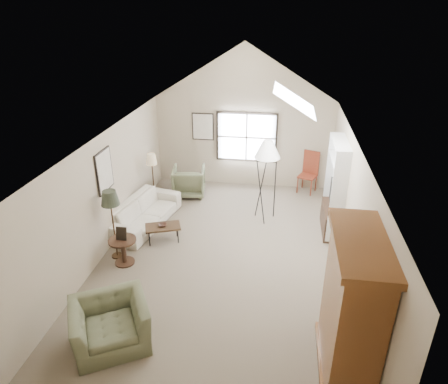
# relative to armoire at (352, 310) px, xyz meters

# --- Properties ---
(room_shell) EXTENTS (5.01, 8.01, 4.00)m
(room_shell) POSITION_rel_armoire_xyz_m (-2.18, 2.40, 2.11)
(room_shell) COLOR #756754
(room_shell) RESTS_ON ground
(window) EXTENTS (1.72, 0.08, 1.42)m
(window) POSITION_rel_armoire_xyz_m (-2.08, 6.36, 0.35)
(window) COLOR black
(window) RESTS_ON room_shell
(skylight) EXTENTS (0.80, 1.20, 0.52)m
(skylight) POSITION_rel_armoire_xyz_m (-0.88, 3.30, 2.12)
(skylight) COLOR white
(skylight) RESTS_ON room_shell
(wall_art) EXTENTS (1.97, 3.71, 0.88)m
(wall_art) POSITION_rel_armoire_xyz_m (-4.06, 4.34, 0.63)
(wall_art) COLOR black
(wall_art) RESTS_ON room_shell
(armoire) EXTENTS (0.60, 1.50, 2.20)m
(armoire) POSITION_rel_armoire_xyz_m (0.00, 0.00, 0.00)
(armoire) COLOR brown
(armoire) RESTS_ON ground
(tv_alcove) EXTENTS (0.32, 1.30, 2.10)m
(tv_alcove) POSITION_rel_armoire_xyz_m (0.16, 4.00, 0.05)
(tv_alcove) COLOR white
(tv_alcove) RESTS_ON ground
(media_console) EXTENTS (0.34, 1.18, 0.60)m
(media_console) POSITION_rel_armoire_xyz_m (0.14, 4.00, -0.80)
(media_console) COLOR #382316
(media_console) RESTS_ON ground
(tv_panel) EXTENTS (0.05, 0.90, 0.55)m
(tv_panel) POSITION_rel_armoire_xyz_m (0.14, 4.00, -0.18)
(tv_panel) COLOR black
(tv_panel) RESTS_ON media_console
(sofa) EXTENTS (1.29, 2.36, 0.65)m
(sofa) POSITION_rel_armoire_xyz_m (-4.24, 3.63, -0.77)
(sofa) COLOR #EEE7CE
(sofa) RESTS_ON ground
(armchair_near) EXTENTS (1.48, 1.43, 0.74)m
(armchair_near) POSITION_rel_armoire_xyz_m (-3.52, -0.04, -0.73)
(armchair_near) COLOR #606345
(armchair_near) RESTS_ON ground
(armchair_far) EXTENTS (0.98, 1.00, 0.80)m
(armchair_far) POSITION_rel_armoire_xyz_m (-3.56, 5.42, -0.70)
(armchair_far) COLOR #68714F
(armchair_far) RESTS_ON ground
(coffee_table) EXTENTS (0.87, 0.67, 0.39)m
(coffee_table) POSITION_rel_armoire_xyz_m (-3.58, 2.96, -0.90)
(coffee_table) COLOR #3C2918
(coffee_table) RESTS_ON ground
(bowl) EXTENTS (0.24, 0.24, 0.05)m
(bowl) POSITION_rel_armoire_xyz_m (-3.58, 2.96, -0.69)
(bowl) COLOR #3D2119
(bowl) RESTS_ON coffee_table
(side_table) EXTENTS (0.66, 0.66, 0.56)m
(side_table) POSITION_rel_armoire_xyz_m (-4.14, 2.03, -0.82)
(side_table) COLOR #392617
(side_table) RESTS_ON ground
(side_chair) EXTENTS (0.60, 0.60, 1.17)m
(side_chair) POSITION_rel_armoire_xyz_m (-0.32, 6.10, -0.51)
(side_chair) COLOR maroon
(side_chair) RESTS_ON ground
(tripod_lamp) EXTENTS (0.77, 0.77, 2.08)m
(tripod_lamp) POSITION_rel_armoire_xyz_m (-1.40, 4.33, -0.06)
(tripod_lamp) COLOR white
(tripod_lamp) RESTS_ON ground
(dark_lamp) EXTENTS (0.44, 0.44, 1.56)m
(dark_lamp) POSITION_rel_armoire_xyz_m (-4.38, 2.23, -0.32)
(dark_lamp) COLOR black
(dark_lamp) RESTS_ON ground
(tan_lamp) EXTENTS (0.33, 0.33, 1.40)m
(tan_lamp) POSITION_rel_armoire_xyz_m (-4.38, 4.83, -0.40)
(tan_lamp) COLOR tan
(tan_lamp) RESTS_ON ground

